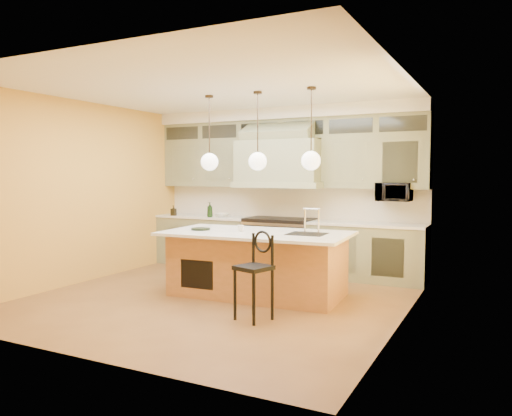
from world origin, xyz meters
The scene contains 18 objects.
floor centered at (0.00, 0.00, 0.00)m, with size 5.00×5.00×0.00m, color brown.
ceiling centered at (0.00, 0.00, 2.90)m, with size 5.00×5.00×0.00m, color white.
wall_back centered at (0.00, 2.50, 1.45)m, with size 5.00×5.00×0.00m, color gold.
wall_front centered at (0.00, -2.50, 1.45)m, with size 5.00×5.00×0.00m, color gold.
wall_left centered at (-2.50, 0.00, 1.45)m, with size 5.00×5.00×0.00m, color gold.
wall_right centered at (2.50, 0.00, 1.45)m, with size 5.00×5.00×0.00m, color gold.
back_cabinetry centered at (0.00, 2.23, 1.43)m, with size 5.00×0.77×2.90m.
range centered at (0.00, 2.14, 0.49)m, with size 1.20×0.74×0.96m.
kitchen_island centered at (0.41, 0.45, 0.47)m, with size 2.70×1.53×1.35m.
counter_stool centered at (0.91, -0.64, 0.60)m, with size 0.46×0.46×1.06m.
microwave centered at (1.95, 2.25, 1.45)m, with size 0.54×0.37×0.30m, color black.
oil_bottle_a centered at (-1.32, 1.92, 1.08)m, with size 0.11×0.11×0.28m, color black.
oil_bottle_b centered at (-2.14, 1.92, 1.04)m, with size 0.09×0.09×0.20m, color black.
fruit_bowl centered at (-1.19, 2.15, 0.97)m, with size 0.26×0.26×0.06m, color white.
cup centered at (0.17, 0.36, 0.97)m, with size 0.10×0.10×0.09m, color silver.
pendant_left centered at (-0.40, 0.45, 1.95)m, with size 0.26×0.26×1.11m.
pendant_center centered at (0.40, 0.45, 1.95)m, with size 0.26×0.26×1.11m.
pendant_right centered at (1.20, 0.45, 1.95)m, with size 0.26×0.26×1.11m.
Camera 1 is at (3.55, -5.89, 1.75)m, focal length 35.00 mm.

